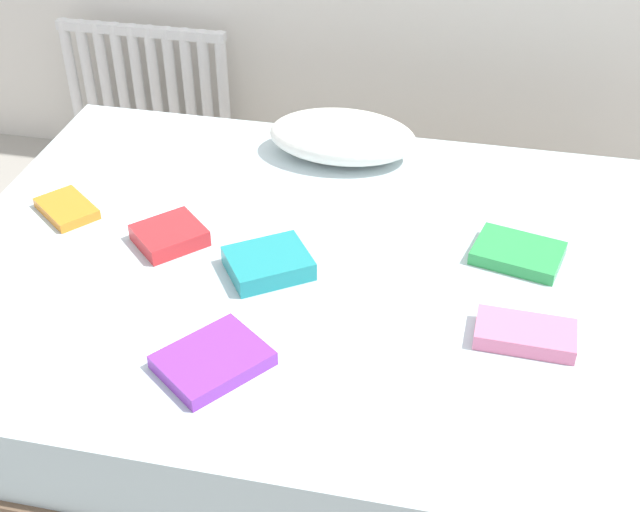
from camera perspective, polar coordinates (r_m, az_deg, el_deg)
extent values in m
plane|color=#9E998E|center=(2.58, -0.24, -9.28)|extent=(8.00, 8.00, 0.00)
cube|color=brown|center=(2.48, -0.24, -7.02)|extent=(2.00, 1.50, 0.28)
cube|color=silver|center=(2.31, -0.26, -2.51)|extent=(1.96, 1.46, 0.22)
cylinder|color=white|center=(3.71, -16.14, 11.13)|extent=(0.04, 0.04, 0.53)
cylinder|color=white|center=(3.68, -15.12, 11.08)|extent=(0.04, 0.04, 0.53)
cylinder|color=white|center=(3.65, -14.09, 11.04)|extent=(0.04, 0.04, 0.53)
cylinder|color=white|center=(3.62, -13.05, 10.98)|extent=(0.04, 0.04, 0.53)
cylinder|color=white|center=(3.59, -11.98, 10.93)|extent=(0.04, 0.04, 0.53)
cylinder|color=white|center=(3.57, -10.91, 10.86)|extent=(0.04, 0.04, 0.53)
cylinder|color=white|center=(3.54, -9.81, 10.80)|extent=(0.04, 0.04, 0.53)
cylinder|color=white|center=(3.52, -8.70, 10.73)|extent=(0.04, 0.04, 0.53)
cylinder|color=white|center=(3.49, -7.58, 10.65)|extent=(0.04, 0.04, 0.53)
cylinder|color=white|center=(3.47, -6.44, 10.57)|extent=(0.04, 0.04, 0.53)
cube|color=white|center=(3.49, -11.93, 14.49)|extent=(0.69, 0.04, 0.04)
cube|color=white|center=(3.69, -11.00, 7.49)|extent=(0.69, 0.04, 0.04)
ellipsoid|color=white|center=(2.68, 1.50, 7.97)|extent=(0.46, 0.29, 0.13)
cube|color=teal|center=(2.20, -3.47, -0.49)|extent=(0.26, 0.25, 0.05)
cube|color=purple|center=(1.95, -7.16, -6.92)|extent=(0.28, 0.29, 0.04)
cube|color=red|center=(2.34, -9.98, 1.41)|extent=(0.23, 0.23, 0.05)
cube|color=pink|center=(2.05, 13.53, -5.09)|extent=(0.23, 0.13, 0.04)
cube|color=green|center=(2.30, 13.07, 0.18)|extent=(0.25, 0.21, 0.04)
cube|color=orange|center=(2.53, -16.55, 3.05)|extent=(0.22, 0.21, 0.03)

